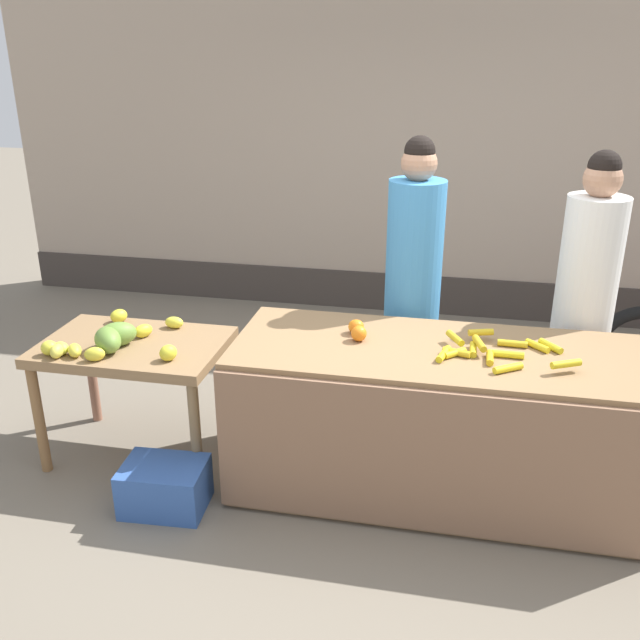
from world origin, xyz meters
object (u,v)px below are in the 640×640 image
(produce_crate, at_px, (165,486))
(produce_sack, at_px, (290,385))
(vendor_woman_white_shirt, at_px, (583,307))
(vendor_woman_blue_shirt, at_px, (412,289))

(produce_crate, relative_size, produce_sack, 0.98)
(vendor_woman_white_shirt, height_order, produce_sack, vendor_woman_white_shirt)
(vendor_woman_blue_shirt, xyz_separation_m, produce_crate, (-1.19, -1.15, -0.81))
(vendor_woman_white_shirt, xyz_separation_m, produce_sack, (-1.77, -0.01, -0.69))
(vendor_woman_blue_shirt, height_order, vendor_woman_white_shirt, vendor_woman_blue_shirt)
(vendor_woman_blue_shirt, bearing_deg, vendor_woman_white_shirt, -1.73)
(vendor_woman_blue_shirt, height_order, produce_crate, vendor_woman_blue_shirt)
(vendor_woman_white_shirt, height_order, produce_crate, vendor_woman_white_shirt)
(vendor_woman_blue_shirt, relative_size, produce_crate, 4.23)
(vendor_woman_blue_shirt, xyz_separation_m, produce_sack, (-0.77, -0.04, -0.72))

